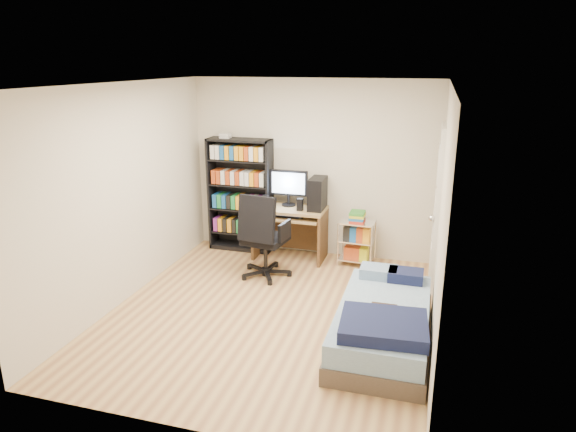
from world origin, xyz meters
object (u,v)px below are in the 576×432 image
(media_shelf, at_px, (240,194))
(bed, at_px, (383,323))
(office_chair, at_px, (264,251))
(computer_desk, at_px, (298,212))

(media_shelf, bearing_deg, bed, -42.77)
(office_chair, distance_m, bed, 2.09)
(computer_desk, xyz_separation_m, bed, (1.43, -2.05, -0.45))
(media_shelf, height_order, bed, media_shelf)
(media_shelf, xyz_separation_m, computer_desk, (0.90, -0.10, -0.18))
(media_shelf, xyz_separation_m, bed, (2.33, -2.15, -0.63))
(media_shelf, height_order, computer_desk, media_shelf)
(media_shelf, bearing_deg, computer_desk, -6.54)
(computer_desk, relative_size, bed, 0.70)
(media_shelf, xyz_separation_m, office_chair, (0.66, -0.91, -0.49))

